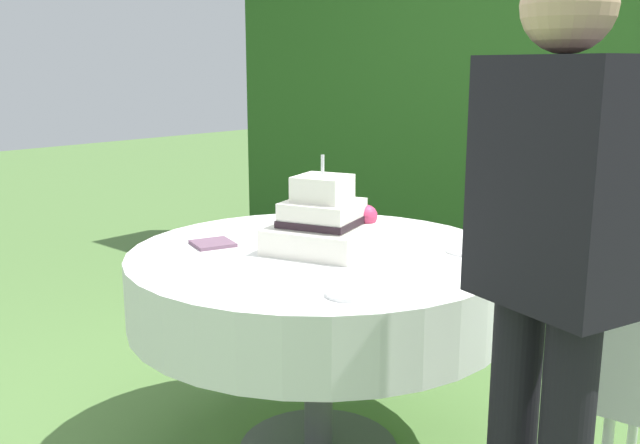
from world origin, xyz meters
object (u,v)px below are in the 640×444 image
serving_plate_near (468,251)px  serving_plate_left (349,294)px  wedding_cake (323,223)px  serving_plate_far (285,229)px  standing_person (550,270)px  napkin_stack (213,243)px  cake_table (318,285)px

serving_plate_near → serving_plate_left: size_ratio=1.09×
wedding_cake → serving_plate_far: size_ratio=3.79×
wedding_cake → serving_plate_far: wedding_cake is taller
serving_plate_far → standing_person: bearing=-18.3°
napkin_stack → wedding_cake: bearing=33.1°
cake_table → napkin_stack: napkin_stack is taller
cake_table → serving_plate_left: size_ratio=9.95×
serving_plate_far → serving_plate_near: bearing=14.9°
serving_plate_left → napkin_stack: bearing=171.0°
serving_plate_far → serving_plate_left: size_ratio=0.82×
napkin_stack → standing_person: standing_person is taller
cake_table → standing_person: size_ratio=0.81×
serving_plate_left → standing_person: size_ratio=0.08×
serving_plate_near → napkin_stack: 0.89m
wedding_cake → standing_person: 0.99m
wedding_cake → serving_plate_left: 0.52m
napkin_stack → serving_plate_far: bearing=85.0°
napkin_stack → standing_person: size_ratio=0.08×
serving_plate_far → standing_person: (1.24, -0.41, 0.17)m
serving_plate_far → napkin_stack: size_ratio=0.79×
cake_table → standing_person: 1.02m
cake_table → serving_plate_near: serving_plate_near is taller
wedding_cake → serving_plate_near: 0.50m
serving_plate_far → napkin_stack: (-0.03, -0.33, 0.00)m
serving_plate_left → standing_person: (0.55, 0.04, 0.17)m
cake_table → wedding_cake: (-0.00, 0.03, 0.22)m
serving_plate_left → napkin_stack: 0.73m
cake_table → serving_plate_far: (-0.30, 0.14, 0.13)m
serving_plate_left → napkin_stack: size_ratio=0.96×
cake_table → serving_plate_left: 0.51m
cake_table → serving_plate_far: size_ratio=12.19×
wedding_cake → serving_plate_far: (-0.30, 0.12, -0.09)m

